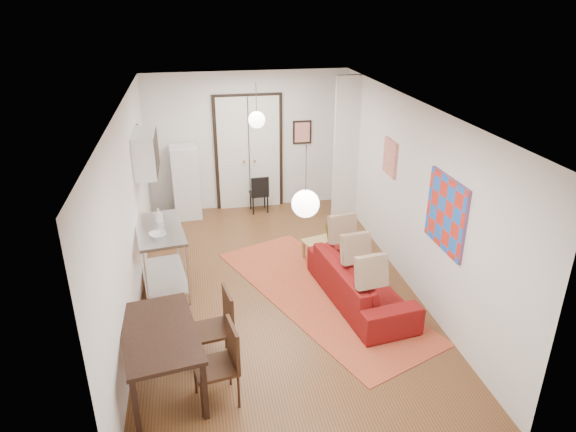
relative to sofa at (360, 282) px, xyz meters
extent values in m
plane|color=brown|center=(-1.18, 0.59, -0.32)|extent=(7.00, 7.00, 0.00)
cube|color=white|center=(-1.18, 0.59, 2.58)|extent=(4.20, 7.00, 0.02)
cube|color=silver|center=(-1.18, 4.09, 1.13)|extent=(4.20, 0.02, 2.90)
cube|color=silver|center=(-1.18, -2.91, 1.13)|extent=(4.20, 0.02, 2.90)
cube|color=silver|center=(-3.28, 0.59, 1.13)|extent=(0.02, 7.00, 2.90)
cube|color=silver|center=(0.92, 0.59, 1.13)|extent=(0.02, 7.00, 2.90)
cube|color=silver|center=(-1.18, 4.05, 0.88)|extent=(1.44, 0.06, 2.50)
cube|color=silver|center=(0.67, 3.14, 1.13)|extent=(0.50, 0.10, 2.90)
cube|color=white|center=(-3.10, 2.09, 1.58)|extent=(0.35, 1.00, 0.70)
cube|color=red|center=(0.89, -0.66, 1.33)|extent=(0.05, 1.00, 1.00)
cube|color=beige|center=(0.89, 1.39, 1.48)|extent=(0.05, 0.50, 0.60)
cube|color=red|center=(-0.03, 4.06, 1.28)|extent=(0.40, 0.03, 0.50)
cube|color=#8B5F3A|center=(-3.25, 2.59, 1.63)|extent=(0.03, 0.44, 0.54)
sphere|color=white|center=(-1.18, 2.59, 1.93)|extent=(0.30, 0.30, 0.30)
cylinder|color=black|center=(-1.18, 2.59, 2.33)|extent=(0.01, 0.01, 0.50)
sphere|color=white|center=(-1.18, -1.41, 1.93)|extent=(0.30, 0.30, 0.30)
cylinder|color=black|center=(-1.18, -1.41, 2.33)|extent=(0.01, 0.01, 0.50)
cube|color=#C45531|center=(-0.55, 0.27, -0.32)|extent=(2.94, 4.32, 0.01)
imported|color=maroon|center=(0.00, 0.00, 0.00)|extent=(1.17, 2.32, 0.65)
cube|color=tan|center=(-0.15, 1.41, 0.02)|extent=(0.90, 0.65, 0.04)
cube|color=tan|center=(-0.51, 1.23, -0.16)|extent=(0.06, 0.06, 0.32)
cube|color=tan|center=(0.21, 1.23, -0.16)|extent=(0.06, 0.06, 0.32)
cube|color=tan|center=(-0.51, 1.59, -0.16)|extent=(0.06, 0.06, 0.32)
cube|color=tan|center=(0.21, 1.59, -0.16)|extent=(0.06, 0.06, 0.32)
imported|color=#2D642F|center=(-0.05, 1.41, 0.21)|extent=(0.35, 0.38, 0.35)
cube|color=silver|center=(-2.92, 0.94, 0.69)|extent=(0.86, 1.43, 0.05)
cube|color=silver|center=(-2.92, 0.94, -0.12)|extent=(0.81, 1.39, 0.03)
cylinder|color=silver|center=(-3.22, 0.30, 0.18)|extent=(0.04, 0.04, 1.02)
cylinder|color=silver|center=(-2.63, 0.30, 0.18)|extent=(0.04, 0.04, 1.02)
cylinder|color=silver|center=(-3.22, 1.58, 0.18)|extent=(0.04, 0.04, 1.02)
cylinder|color=silver|center=(-2.63, 1.58, 0.18)|extent=(0.04, 0.04, 1.02)
imported|color=beige|center=(-2.93, 0.64, 0.74)|extent=(0.32, 0.32, 0.06)
imported|color=#519AB0|center=(-2.93, 1.19, 0.82)|extent=(0.13, 0.13, 0.22)
cube|color=silver|center=(-2.53, 3.74, 0.43)|extent=(0.57, 0.57, 1.51)
cube|color=black|center=(-2.86, -1.36, 0.45)|extent=(1.05, 1.55, 0.05)
cube|color=black|center=(-3.22, -2.03, 0.05)|extent=(0.07, 0.07, 0.74)
cube|color=black|center=(-2.50, -2.03, 0.05)|extent=(0.07, 0.07, 0.74)
cube|color=black|center=(-3.22, -0.69, 0.05)|extent=(0.07, 0.07, 0.74)
cube|color=black|center=(-2.50, -0.69, 0.05)|extent=(0.07, 0.07, 0.74)
cube|color=#381F11|center=(-2.26, -1.01, 0.15)|extent=(0.54, 0.52, 0.04)
cube|color=#381F11|center=(-2.26, -0.79, 0.42)|extent=(0.11, 0.45, 0.49)
cylinder|color=#381F11|center=(-2.45, -1.22, -0.09)|extent=(0.03, 0.03, 0.47)
cylinder|color=#381F11|center=(-2.06, -1.22, -0.09)|extent=(0.03, 0.03, 0.47)
cylinder|color=#381F11|center=(-2.45, -0.80, -0.09)|extent=(0.03, 0.03, 0.47)
cylinder|color=#381F11|center=(-2.06, -0.80, -0.09)|extent=(0.03, 0.03, 0.47)
cube|color=#381F11|center=(-2.26, -1.71, 0.15)|extent=(0.54, 0.52, 0.04)
cube|color=#381F11|center=(-2.26, -1.49, 0.42)|extent=(0.11, 0.45, 0.49)
cylinder|color=#381F11|center=(-2.45, -1.92, -0.09)|extent=(0.03, 0.03, 0.47)
cylinder|color=#381F11|center=(-2.06, -1.92, -0.09)|extent=(0.03, 0.03, 0.47)
cylinder|color=#381F11|center=(-2.45, -1.50, -0.09)|extent=(0.03, 0.03, 0.47)
cylinder|color=#381F11|center=(-2.06, -1.50, -0.09)|extent=(0.03, 0.03, 0.47)
cube|color=black|center=(-1.03, 3.74, 0.07)|extent=(0.39, 0.39, 0.04)
cube|color=black|center=(-1.03, 3.91, 0.29)|extent=(0.37, 0.06, 0.40)
cylinder|color=black|center=(-1.19, 3.59, -0.12)|extent=(0.03, 0.03, 0.40)
cylinder|color=black|center=(-0.88, 3.59, -0.12)|extent=(0.03, 0.03, 0.40)
cylinder|color=black|center=(-1.19, 3.90, -0.12)|extent=(0.03, 0.03, 0.40)
cylinder|color=black|center=(-0.88, 3.90, -0.12)|extent=(0.03, 0.03, 0.40)
camera|label=1|loc=(-2.31, -6.37, 4.01)|focal=32.00mm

